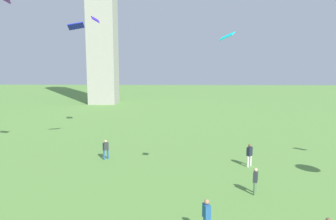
{
  "coord_description": "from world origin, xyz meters",
  "views": [
    {
      "loc": [
        0.34,
        -5.47,
        7.91
      ],
      "look_at": [
        -0.37,
        17.64,
        4.6
      ],
      "focal_mm": 33.71,
      "sensor_mm": 36.0,
      "label": 1
    }
  ],
  "objects_px": {
    "person_0": "(206,215)",
    "person_4": "(106,148)",
    "kite_flying_5": "(95,19)",
    "person_2": "(249,154)",
    "kite_flying_2": "(76,26)",
    "kite_flying_0": "(227,36)",
    "person_3": "(255,179)"
  },
  "relations": [
    {
      "from": "person_2",
      "to": "person_3",
      "type": "distance_m",
      "value": 5.46
    },
    {
      "from": "person_3",
      "to": "kite_flying_5",
      "type": "distance_m",
      "value": 23.93
    },
    {
      "from": "person_0",
      "to": "kite_flying_0",
      "type": "height_order",
      "value": "kite_flying_0"
    },
    {
      "from": "person_0",
      "to": "person_4",
      "type": "bearing_deg",
      "value": 15.85
    },
    {
      "from": "person_2",
      "to": "kite_flying_5",
      "type": "xyz_separation_m",
      "value": [
        -14.49,
        10.34,
        11.69
      ]
    },
    {
      "from": "person_3",
      "to": "kite_flying_0",
      "type": "distance_m",
      "value": 8.82
    },
    {
      "from": "person_4",
      "to": "kite_flying_5",
      "type": "height_order",
      "value": "kite_flying_5"
    },
    {
      "from": "person_0",
      "to": "person_2",
      "type": "bearing_deg",
      "value": -38.88
    },
    {
      "from": "person_2",
      "to": "kite_flying_2",
      "type": "distance_m",
      "value": 17.92
    },
    {
      "from": "person_2",
      "to": "person_4",
      "type": "relative_size",
      "value": 1.09
    },
    {
      "from": "person_4",
      "to": "kite_flying_0",
      "type": "relative_size",
      "value": 1.81
    },
    {
      "from": "kite_flying_5",
      "to": "person_0",
      "type": "bearing_deg",
      "value": -173.86
    },
    {
      "from": "person_0",
      "to": "person_3",
      "type": "bearing_deg",
      "value": -51.49
    },
    {
      "from": "kite_flying_2",
      "to": "kite_flying_5",
      "type": "height_order",
      "value": "kite_flying_5"
    },
    {
      "from": "person_4",
      "to": "kite_flying_2",
      "type": "relative_size",
      "value": 1.18
    },
    {
      "from": "person_0",
      "to": "kite_flying_0",
      "type": "xyz_separation_m",
      "value": [
        1.41,
        4.42,
        8.51
      ]
    },
    {
      "from": "kite_flying_2",
      "to": "kite_flying_5",
      "type": "distance_m",
      "value": 7.15
    },
    {
      "from": "person_3",
      "to": "kite_flying_2",
      "type": "relative_size",
      "value": 1.18
    },
    {
      "from": "person_3",
      "to": "person_4",
      "type": "distance_m",
      "value": 12.89
    },
    {
      "from": "person_4",
      "to": "person_3",
      "type": "bearing_deg",
      "value": -75.6
    },
    {
      "from": "kite_flying_5",
      "to": "kite_flying_2",
      "type": "bearing_deg",
      "value": 160.74
    },
    {
      "from": "kite_flying_0",
      "to": "kite_flying_5",
      "type": "relative_size",
      "value": 0.62
    },
    {
      "from": "person_0",
      "to": "person_4",
      "type": "distance_m",
      "value": 13.95
    },
    {
      "from": "person_3",
      "to": "person_0",
      "type": "bearing_deg",
      "value": -13.17
    },
    {
      "from": "person_2",
      "to": "person_4",
      "type": "distance_m",
      "value": 11.79
    },
    {
      "from": "person_0",
      "to": "person_4",
      "type": "xyz_separation_m",
      "value": [
        -7.42,
        11.82,
        -0.06
      ]
    },
    {
      "from": "person_3",
      "to": "kite_flying_5",
      "type": "bearing_deg",
      "value": -117.01
    },
    {
      "from": "person_2",
      "to": "kite_flying_5",
      "type": "bearing_deg",
      "value": 97.85
    },
    {
      "from": "kite_flying_5",
      "to": "person_3",
      "type": "bearing_deg",
      "value": -159.31
    },
    {
      "from": "person_2",
      "to": "person_0",
      "type": "bearing_deg",
      "value": -159.24
    },
    {
      "from": "person_0",
      "to": "person_3",
      "type": "relative_size",
      "value": 1.07
    },
    {
      "from": "kite_flying_0",
      "to": "kite_flying_5",
      "type": "bearing_deg",
      "value": -19.99
    }
  ]
}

